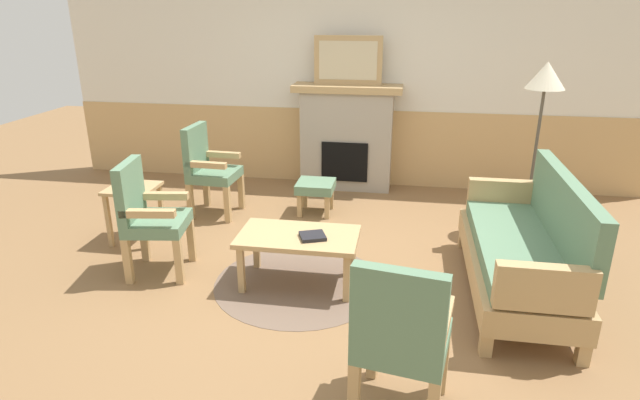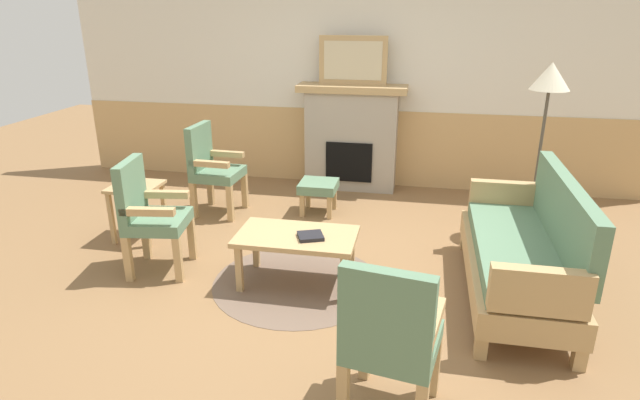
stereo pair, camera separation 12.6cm
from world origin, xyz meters
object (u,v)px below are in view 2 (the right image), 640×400
object	(u,v)px
fireplace	(351,137)
floor_lamp_by_couch	(549,88)
coffee_table	(297,240)
book_on_table	(311,236)
armchair_near_fireplace	(212,165)
armchair_front_left	(390,335)
couch	(523,252)
framed_picture	(353,60)
armchair_by_window_left	(148,211)
footstool	(318,188)
side_table	(136,196)

from	to	relation	value
fireplace	floor_lamp_by_couch	size ratio (longest dim) A/B	0.77
coffee_table	book_on_table	bearing A→B (deg)	-20.59
armchair_near_fireplace	book_on_table	bearing A→B (deg)	-45.58
armchair_front_left	book_on_table	bearing A→B (deg)	118.12
fireplace	couch	distance (m)	2.94
couch	book_on_table	world-z (taller)	couch
couch	armchair_front_left	world-z (taller)	same
fireplace	framed_picture	xyz separation A→B (m)	(0.00, 0.00, 0.91)
coffee_table	couch	bearing A→B (deg)	3.59
couch	armchair_by_window_left	distance (m)	3.04
book_on_table	footstool	world-z (taller)	book_on_table
fireplace	armchair_front_left	world-z (taller)	fireplace
armchair_near_fireplace	armchair_by_window_left	bearing A→B (deg)	-90.12
framed_picture	coffee_table	size ratio (longest dim) A/B	0.83
couch	book_on_table	xyz separation A→B (m)	(-1.63, -0.16, 0.06)
armchair_near_fireplace	footstool	bearing A→B (deg)	9.93
side_table	floor_lamp_by_couch	size ratio (longest dim) A/B	0.33
armchair_front_left	footstool	bearing A→B (deg)	108.20
fireplace	armchair_by_window_left	distance (m)	2.87
book_on_table	armchair_front_left	bearing A→B (deg)	-61.88
footstool	floor_lamp_by_couch	world-z (taller)	floor_lamp_by_couch
framed_picture	armchair_by_window_left	distance (m)	3.04
framed_picture	armchair_near_fireplace	size ratio (longest dim) A/B	0.82
fireplace	framed_picture	bearing A→B (deg)	90.00
footstool	side_table	world-z (taller)	side_table
armchair_front_left	side_table	distance (m)	3.24
book_on_table	armchair_near_fireplace	distance (m)	2.00
framed_picture	floor_lamp_by_couch	xyz separation A→B (m)	(1.97, -1.04, -0.11)
framed_picture	armchair_near_fireplace	bearing A→B (deg)	-140.21
book_on_table	armchair_near_fireplace	size ratio (longest dim) A/B	0.20
couch	floor_lamp_by_couch	world-z (taller)	floor_lamp_by_couch
framed_picture	book_on_table	world-z (taller)	framed_picture
armchair_near_fireplace	armchair_front_left	xyz separation A→B (m)	(2.11, -2.77, 0.00)
book_on_table	fireplace	bearing A→B (deg)	90.78
armchair_front_left	side_table	bearing A→B (deg)	142.54
coffee_table	fireplace	bearing A→B (deg)	87.95
footstool	armchair_by_window_left	xyz separation A→B (m)	(-1.14, -1.58, 0.25)
fireplace	book_on_table	xyz separation A→B (m)	(0.04, -2.57, -0.20)
book_on_table	footstool	size ratio (longest dim) A/B	0.48
armchair_by_window_left	book_on_table	bearing A→B (deg)	-1.96
framed_picture	footstool	size ratio (longest dim) A/B	2.00
framed_picture	floor_lamp_by_couch	world-z (taller)	framed_picture
armchair_near_fireplace	armchair_front_left	bearing A→B (deg)	-52.60
coffee_table	armchair_by_window_left	bearing A→B (deg)	179.96
armchair_near_fireplace	armchair_front_left	world-z (taller)	same
book_on_table	side_table	distance (m)	1.96
armchair_by_window_left	armchair_front_left	distance (m)	2.53
couch	floor_lamp_by_couch	xyz separation A→B (m)	(0.31, 1.37, 1.05)
coffee_table	framed_picture	bearing A→B (deg)	87.95
framed_picture	footstool	xyz separation A→B (m)	(-0.23, -0.94, -1.28)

